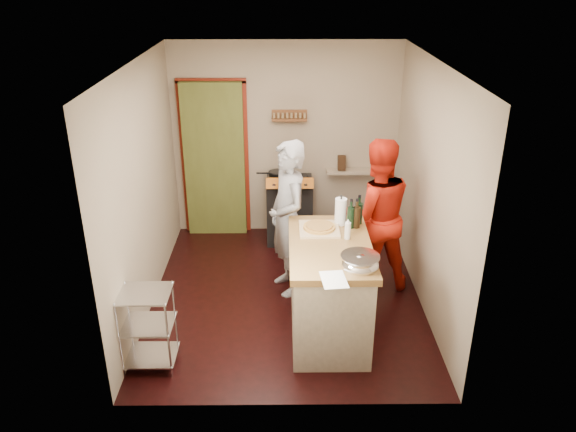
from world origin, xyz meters
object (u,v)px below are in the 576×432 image
object	(u,v)px
wire_shelving	(148,325)
person_red	(375,215)
stove	(289,209)
island	(329,287)
person_stripe	(288,219)

from	to	relation	value
wire_shelving	person_red	world-z (taller)	person_red
wire_shelving	person_red	size ratio (longest dim) A/B	0.45
stove	island	bearing A→B (deg)	-79.98
person_stripe	person_red	size ratio (longest dim) A/B	1.00
wire_shelving	island	world-z (taller)	island
person_red	island	bearing A→B (deg)	50.74
stove	person_red	xyz separation A→B (m)	(0.95, -1.20, 0.44)
person_stripe	person_red	world-z (taller)	person_red
stove	wire_shelving	bearing A→B (deg)	-116.85
person_stripe	island	bearing A→B (deg)	6.08
wire_shelving	island	size ratio (longest dim) A/B	0.54
stove	person_stripe	size ratio (longest dim) A/B	0.56
wire_shelving	person_stripe	world-z (taller)	person_stripe
island	person_stripe	world-z (taller)	person_stripe
wire_shelving	person_stripe	size ratio (longest dim) A/B	0.45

